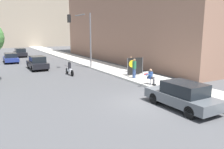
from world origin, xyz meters
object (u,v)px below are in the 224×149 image
Objects in this scene: seated_protester at (151,76)px; jogger_on_sidewalk at (134,68)px; parked_car_curbside at (182,95)px; pedestrian_behind at (131,64)px; protest_banner at (135,66)px; car_on_road_nearest at (37,63)px; car_on_road_distant at (20,53)px; car_on_road_midblock at (11,58)px; traffic_light_pole at (83,31)px; motorcycle_on_road at (70,69)px.

jogger_on_sidewalk reaches higher than seated_protester.
seated_protester is 5.05m from parked_car_curbside.
pedestrian_behind is 1.64m from protest_banner.
jogger_on_sidewalk is 11.92m from car_on_road_nearest.
car_on_road_nearest is at bearing 25.54° from pedestrian_behind.
parked_car_curbside is at bearing 140.44° from pedestrian_behind.
jogger_on_sidewalk is at bearing -76.14° from car_on_road_distant.
seated_protester reaches higher than car_on_road_midblock.
traffic_light_pole reaches higher than car_on_road_distant.
pedestrian_behind is at bearing -22.76° from motorcycle_on_road.
jogger_on_sidewalk is at bearing -57.95° from car_on_road_nearest.
car_on_road_midblock is 7.80m from car_on_road_distant.
jogger_on_sidewalk is 26.02m from car_on_road_distant.
parked_car_curbside is 0.99× the size of car_on_road_midblock.
traffic_light_pole reaches higher than jogger_on_sidewalk.
traffic_light_pole is 1.45× the size of car_on_road_nearest.
car_on_road_midblock is (-8.12, 20.46, -0.13)m from seated_protester.
pedestrian_behind is 0.37× the size of parked_car_curbside.
traffic_light_pole is (-1.24, 10.51, 3.47)m from seated_protester.
traffic_light_pole reaches higher than protest_banner.
car_on_road_midblock is at bearing -98.12° from jogger_on_sidewalk.
seated_protester is at bearing -78.04° from car_on_road_distant.
protest_banner is 19.11m from car_on_road_midblock.
pedestrian_behind is 18.09m from car_on_road_midblock.
traffic_light_pole is 12.62m from car_on_road_midblock.
jogger_on_sidewalk is at bearing -78.76° from traffic_light_pole.
traffic_light_pole is at bearing 109.72° from protest_banner.
jogger_on_sidewalk is 1.08× the size of pedestrian_behind.
car_on_road_midblock is (-6.88, 9.95, -3.60)m from traffic_light_pole.
car_on_road_midblock reaches higher than motorcycle_on_road.
car_on_road_nearest is at bearing -90.34° from car_on_road_distant.
seated_protester is 0.76× the size of pedestrian_behind.
jogger_on_sidewalk reaches higher than car_on_road_distant.
seated_protester is at bearing 141.17° from pedestrian_behind.
car_on_road_distant reaches higher than car_on_road_midblock.
car_on_road_nearest is 0.96× the size of car_on_road_distant.
seated_protester is 3.95m from protest_banner.
protest_banner is at bearing -70.28° from traffic_light_pole.
pedestrian_behind is at bearing 69.37° from protest_banner.
protest_banner is 0.42× the size of parked_car_curbside.
pedestrian_behind is 0.36× the size of car_on_road_distant.
parked_car_curbside is at bearing -91.78° from traffic_light_pole.
traffic_light_pole is (-3.00, 5.21, 3.31)m from pedestrian_behind.
car_on_road_midblock is (-9.87, 15.16, -0.29)m from pedestrian_behind.
parked_car_curbside is 1.00× the size of car_on_road_nearest.
car_on_road_midblock is 13.44m from motorcycle_on_road.
protest_banner is at bearing -51.45° from car_on_road_nearest.
car_on_road_nearest is 15.16m from car_on_road_distant.
parked_car_curbside is (-0.47, -15.26, -3.55)m from traffic_light_pole.
traffic_light_pole reaches higher than motorcycle_on_road.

